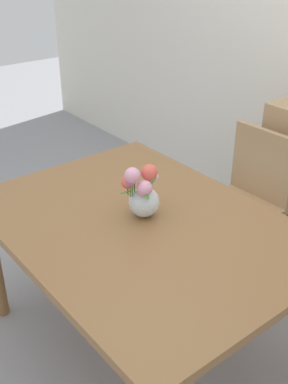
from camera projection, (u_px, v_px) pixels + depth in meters
ground_plane at (142, 343)px, 2.45m from camera, size 12.00×12.00×0.00m
dining_table at (141, 238)px, 2.13m from camera, size 1.48×1.09×0.74m
chair_far at (247, 195)px, 2.77m from camera, size 0.42×0.42×0.90m
flower_vase at (143, 193)px, 2.08m from camera, size 0.16×0.24×0.25m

